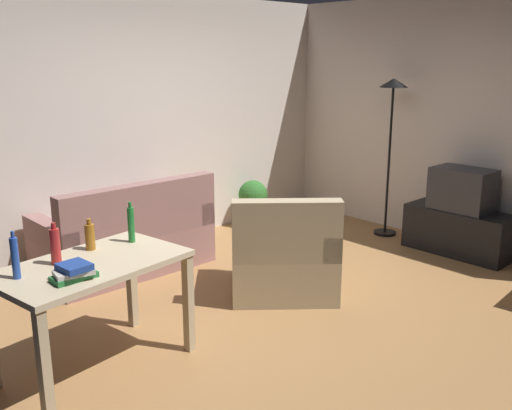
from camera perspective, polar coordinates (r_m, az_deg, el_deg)
name	(u,v)px	position (r m, az deg, el deg)	size (l,w,h in m)	color
ground_plane	(287,303)	(4.99, 3.10, -9.75)	(5.20, 4.40, 0.02)	#9E7042
wall_rear	(142,123)	(6.31, -11.33, 8.01)	(5.20, 0.10, 2.70)	silver
wall_right	(454,122)	(6.70, 19.11, 7.87)	(0.10, 4.40, 2.70)	beige
couch	(127,240)	(5.71, -12.72, -3.47)	(1.61, 0.84, 0.92)	#996B66
tv_stand	(458,231)	(6.45, 19.53, -2.50)	(0.44, 1.10, 0.48)	black
tv	(462,189)	(6.34, 19.90, 1.48)	(0.41, 0.60, 0.44)	#2D2D33
torchiere_lamp	(392,114)	(6.69, 13.38, 8.81)	(0.32, 0.32, 1.81)	black
desk	(92,278)	(3.90, -16.05, -7.01)	(1.29, 0.87, 0.76)	#C6B28E
potted_plant	(253,199)	(7.06, -0.30, 0.56)	(0.36, 0.36, 0.57)	brown
armchair	(284,258)	(5.06, 2.79, -5.35)	(1.23, 1.22, 0.92)	tan
bottle_blue	(15,258)	(3.69, -22.90, -4.85)	(0.05, 0.05, 0.30)	#2347A3
bottle_red	(55,246)	(3.85, -19.39, -3.88)	(0.06, 0.06, 0.28)	#AD2323
bottle_amber	(90,236)	(4.07, -16.23, -3.02)	(0.07, 0.07, 0.22)	#9E6019
bottle_green	(131,224)	(4.16, -12.36, -1.89)	(0.05, 0.05, 0.29)	#1E722D
book_stack	(74,272)	(3.58, -17.69, -6.38)	(0.26, 0.19, 0.10)	#236B33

